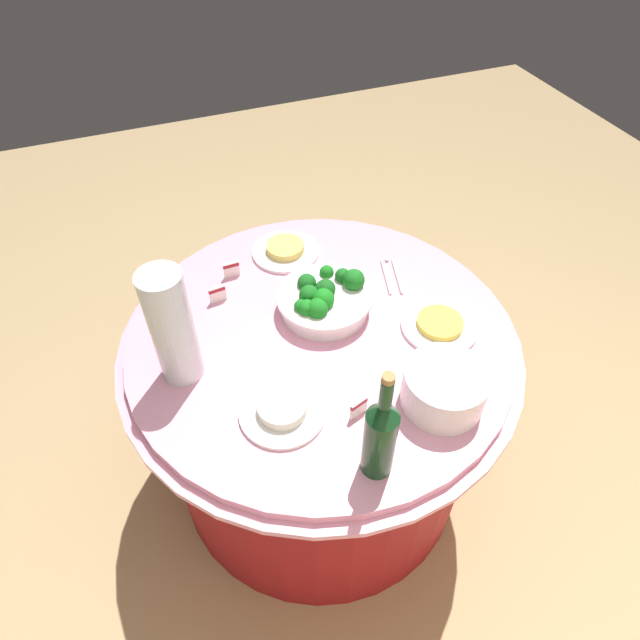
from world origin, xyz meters
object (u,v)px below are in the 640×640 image
plate_stack (444,388)px  wine_bottle (380,436)px  label_placard_front (231,269)px  label_placard_rear (217,293)px  food_plate_rice (282,409)px  food_plate_fried_egg (439,325)px  label_placard_mid (359,407)px  food_plate_noodles (285,250)px  serving_tongs (391,275)px  broccoli_bowl (324,299)px  decorative_fruit_vase (174,334)px

plate_stack → wine_bottle: 0.27m
wine_bottle → label_placard_front: (0.14, -0.77, -0.10)m
wine_bottle → plate_stack: bearing=-155.5°
label_placard_rear → food_plate_rice: bearing=96.4°
food_plate_fried_egg → label_placard_rear: size_ratio=4.00×
plate_stack → wine_bottle: wine_bottle is taller
label_placard_front → label_placard_mid: (-0.16, 0.62, 0.00)m
food_plate_noodles → food_plate_rice: bearing=70.6°
serving_tongs → label_placard_front: size_ratio=3.02×
broccoli_bowl → label_placard_mid: size_ratio=5.09×
serving_tongs → food_plate_noodles: size_ratio=0.76×
wine_bottle → food_plate_fried_egg: bearing=-137.0°
label_placard_mid → label_placard_rear: size_ratio=1.00×
food_plate_noodles → food_plate_fried_egg: bearing=122.1°
broccoli_bowl → label_placard_rear: broccoli_bowl is taller
food_plate_fried_egg → serving_tongs: bearing=-83.5°
decorative_fruit_vase → food_plate_rice: size_ratio=1.55×
label_placard_front → decorative_fruit_vase: bearing=56.2°
plate_stack → label_placard_mid: size_ratio=3.82×
serving_tongs → label_placard_mid: (0.31, 0.44, 0.03)m
plate_stack → wine_bottle: bearing=24.5°
plate_stack → food_plate_rice: plate_stack is taller
food_plate_fried_egg → broccoli_bowl: bearing=-33.7°
broccoli_bowl → wine_bottle: 0.53m
label_placard_mid → broccoli_bowl: bearing=-98.6°
plate_stack → decorative_fruit_vase: decorative_fruit_vase is taller
decorative_fruit_vase → label_placard_mid: (-0.38, 0.29, -0.12)m
plate_stack → label_placard_mid: bearing=-10.6°
food_plate_rice → food_plate_fried_egg: size_ratio=1.00×
wine_bottle → decorative_fruit_vase: (0.36, -0.44, 0.02)m
food_plate_fried_egg → label_placard_rear: 0.66m
wine_bottle → label_placard_front: wine_bottle is taller
plate_stack → food_plate_noodles: bearing=-76.0°
decorative_fruit_vase → food_plate_rice: (-0.20, 0.22, -0.13)m
plate_stack → decorative_fruit_vase: (0.59, -0.33, 0.09)m
label_placard_front → label_placard_rear: (0.07, 0.09, 0.00)m
decorative_fruit_vase → food_plate_noodles: 0.58m
food_plate_fried_egg → label_placard_front: bearing=-41.1°
plate_stack → food_plate_fried_egg: size_ratio=0.95×
food_plate_rice → label_placard_rear: label_placard_rear is taller
wine_bottle → label_placard_mid: 0.18m
wine_bottle → food_plate_rice: (0.16, -0.22, -0.11)m
plate_stack → label_placard_rear: bearing=-52.3°
broccoli_bowl → decorative_fruit_vase: decorative_fruit_vase is taller
food_plate_rice → label_placard_front: bearing=-91.7°
food_plate_noodles → label_placard_rear: label_placard_rear is taller
broccoli_bowl → label_placard_front: 0.33m
wine_bottle → food_plate_rice: size_ratio=1.53×
decorative_fruit_vase → wine_bottle: bearing=129.2°
label_placard_front → label_placard_mid: bearing=104.3°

